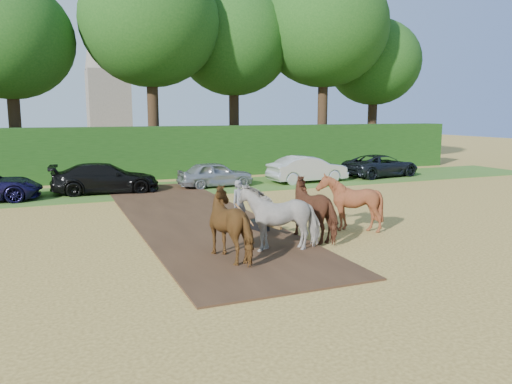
{
  "coord_description": "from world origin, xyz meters",
  "views": [
    {
      "loc": [
        -3.24,
        -10.49,
        3.82
      ],
      "look_at": [
        2.56,
        3.45,
        1.4
      ],
      "focal_mm": 35.0,
      "sensor_mm": 36.0,
      "label": 1
    }
  ],
  "objects": [
    {
      "name": "plough_team",
      "position": [
        3.38,
        2.28,
        0.92
      ],
      "size": [
        6.23,
        5.12,
        1.86
      ],
      "color": "#5B3416",
      "rests_on": "ground"
    },
    {
      "name": "earth_strip",
      "position": [
        1.5,
        7.0,
        0.03
      ],
      "size": [
        4.5,
        17.0,
        0.05
      ],
      "primitive_type": "cube",
      "color": "#472D1C",
      "rests_on": "ground"
    },
    {
      "name": "parked_cars",
      "position": [
        -0.42,
        13.72,
        0.7
      ],
      "size": [
        36.19,
        3.05,
        1.47
      ],
      "color": "silver",
      "rests_on": "ground"
    },
    {
      "name": "grass_verge",
      "position": [
        0.0,
        14.0,
        0.01
      ],
      "size": [
        50.0,
        5.0,
        0.03
      ],
      "primitive_type": "cube",
      "color": "#38601E",
      "rests_on": "ground"
    },
    {
      "name": "church",
      "position": [
        4.0,
        55.0,
        13.73
      ],
      "size": [
        5.2,
        5.2,
        27.0
      ],
      "color": "slate",
      "rests_on": "ground"
    },
    {
      "name": "ground",
      "position": [
        0.0,
        0.0,
        0.0
      ],
      "size": [
        120.0,
        120.0,
        0.0
      ],
      "primitive_type": "plane",
      "color": "gold",
      "rests_on": "ground"
    },
    {
      "name": "treeline",
      "position": [
        -1.69,
        21.69,
        8.97
      ],
      "size": [
        48.7,
        10.6,
        14.21
      ],
      "color": "#382616",
      "rests_on": "ground"
    },
    {
      "name": "hedgerow",
      "position": [
        0.0,
        18.5,
        1.5
      ],
      "size": [
        46.0,
        1.6,
        3.0
      ],
      "primitive_type": "cube",
      "color": "#14380F",
      "rests_on": "ground"
    }
  ]
}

